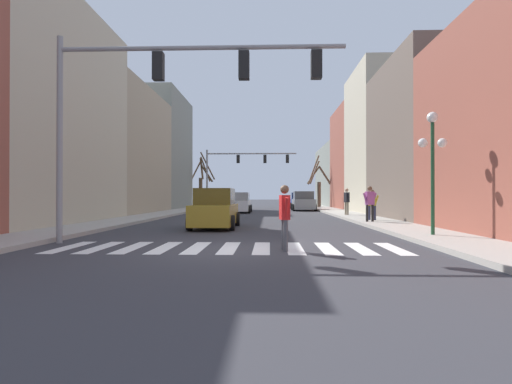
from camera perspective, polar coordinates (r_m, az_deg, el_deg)
The scene contains 18 objects.
ground_plane at distance 10.68m, azimuth -4.12°, elevation -8.32°, with size 240.00×240.00×0.00m, color #38383D.
sidewalk_right at distance 11.99m, azimuth 29.95°, elevation -7.03°, with size 2.34×90.00×0.15m.
building_row_left at distance 28.87m, azimuth -22.82°, elevation 7.22°, with size 6.00×41.77×11.84m.
building_row_right at distance 33.32m, azimuth 19.03°, elevation 4.95°, with size 6.00×54.27×11.45m.
crosswalk_stripes at distance 11.16m, azimuth -3.85°, elevation -7.96°, with size 9.45×2.60×0.01m.
traffic_signal_near at distance 12.76m, azimuth -12.63°, elevation 14.56°, with size 8.76×0.28×6.31m.
traffic_signal_far at distance 40.89m, azimuth -2.11°, elevation 4.00°, with size 9.24×0.28×6.11m.
street_lamp_right_corner at distance 14.55m, azimuth 23.91°, elevation 5.84°, with size 0.95×0.36×4.08m.
car_parked_left_near at distance 37.91m, azimuth 6.78°, elevation -1.38°, with size 2.19×4.40×1.81m.
car_parked_left_mid at distance 44.59m, azimuth 6.14°, elevation -1.28°, with size 2.04×4.41×1.74m.
car_driving_toward_lane at distance 33.30m, azimuth -2.40°, elevation -1.61°, with size 1.98×4.75×1.68m.
car_parked_right_mid at distance 17.83m, azimuth -5.86°, elevation -2.53°, with size 1.97×4.33×1.76m.
pedestrian_crossing_street at distance 10.50m, azimuth 4.11°, elevation -2.85°, with size 0.28×0.75×1.73m.
pedestrian_waiting_at_curb at distance 20.56m, azimuth 15.94°, elevation -1.18°, with size 0.75×0.34×1.76m.
pedestrian_on_left_sidewalk at distance 27.25m, azimuth 12.83°, elevation -1.00°, with size 0.33×0.75×1.76m.
pedestrian_on_right_sidewalk at distance 21.88m, azimuth 16.26°, elevation -1.37°, with size 0.67×0.33×1.61m.
street_tree_right_far at distance 46.77m, azimuth -7.72°, elevation 1.49°, with size 3.05×2.77×6.33m.
street_tree_left_far at distance 45.18m, azimuth 8.89°, elevation 1.01°, with size 2.74×2.38×5.80m.
Camera 1 is at (1.11, -10.52, 1.46)m, focal length 28.00 mm.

